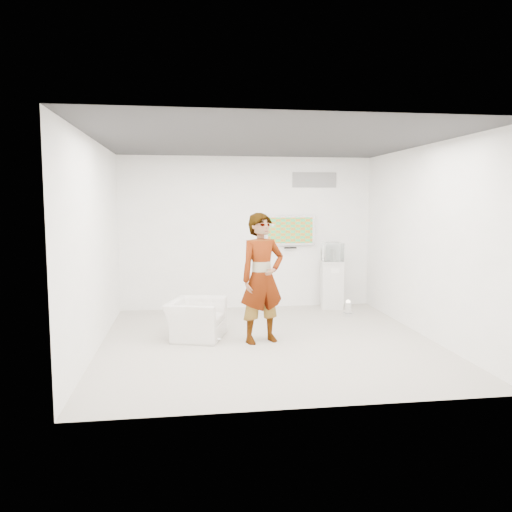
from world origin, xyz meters
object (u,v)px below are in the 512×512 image
pedestal (332,285)px  floor_uplight (348,308)px  tv (290,230)px  person (262,278)px  armchair (196,319)px

pedestal → floor_uplight: 0.82m
tv → pedestal: (0.80, -0.26, -1.08)m
person → floor_uplight: size_ratio=6.67×
person → pedestal: (1.75, 2.19, -0.50)m
armchair → pedestal: pedestal is taller
tv → armchair: 3.11m
pedestal → person: bearing=-128.6°
person → armchair: size_ratio=2.14×
tv → person: size_ratio=0.51×
pedestal → floor_uplight: (0.09, -0.75, -0.33)m
person → armchair: 1.25m
armchair → tv: bearing=-25.1°
person → armchair: person is taller
tv → armchair: (-1.93, -2.09, -1.25)m
pedestal → armchair: bearing=-146.2°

